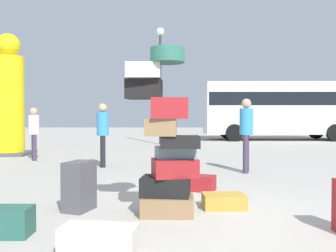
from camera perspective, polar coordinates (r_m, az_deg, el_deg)
name	(u,v)px	position (r m, az deg, el deg)	size (l,w,h in m)	color
ground_plane	(202,219)	(4.61, 5.33, -14.50)	(80.00, 80.00, 0.00)	#ADA89E
suitcase_tower	(166,145)	(4.61, -0.33, -3.00)	(0.96, 0.68, 2.14)	olive
suitcase_tan_foreground_near	(224,201)	(5.16, 8.92, -11.65)	(0.57, 0.40, 0.19)	#B28C33
suitcase_cream_right_side	(100,241)	(3.50, -10.71, -17.39)	(0.69, 0.33, 0.27)	beige
suitcase_teal_upright_blue	(6,222)	(4.31, -24.29, -13.60)	(0.55, 0.32, 0.31)	#26594C
suitcase_charcoal_white_trunk	(80,186)	(5.07, -13.76, -9.20)	(0.29, 0.43, 0.67)	#4C4C51
suitcase_maroon_behind_tower	(193,182)	(6.33, 3.91, -8.90)	(0.78, 0.37, 0.26)	maroon
person_bearded_onlooker	(103,129)	(9.27, -10.19, -0.49)	(0.30, 0.33, 1.61)	black
person_tourist_with_camera	(35,129)	(11.22, -20.35, -0.45)	(0.30, 0.32, 1.54)	#3F334C
person_passerby_in_red	(247,128)	(8.38, 12.36, -0.37)	(0.30, 0.33, 1.68)	#3F334C
yellow_dummy_statue	(10,101)	(13.18, -23.76, 3.62)	(1.38, 1.38, 4.05)	yellow
parked_bus	(279,107)	(20.99, 17.08, 2.89)	(8.12, 2.80, 3.15)	silver
lamp_post	(161,67)	(16.94, -1.13, 9.31)	(0.36, 0.36, 5.41)	#333338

